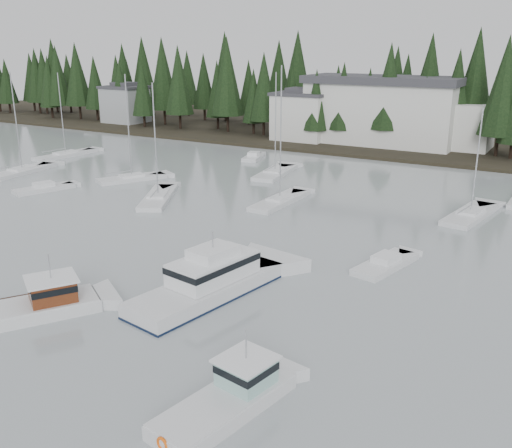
% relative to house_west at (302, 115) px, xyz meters
% --- Properties ---
extents(far_shore_land, '(240.00, 54.00, 1.00)m').
position_rel_house_west_xyz_m(far_shore_land, '(18.00, 18.00, -4.65)').
color(far_shore_land, black).
rests_on(far_shore_land, ground).
extents(conifer_treeline, '(200.00, 22.00, 20.00)m').
position_rel_house_west_xyz_m(conifer_treeline, '(18.00, 7.00, -4.65)').
color(conifer_treeline, black).
rests_on(conifer_treeline, ground).
extents(house_west, '(9.54, 7.42, 8.75)m').
position_rel_house_west_xyz_m(house_west, '(0.00, 0.00, 0.00)').
color(house_west, silver).
rests_on(house_west, ground).
extents(house_far_west, '(8.48, 7.42, 8.25)m').
position_rel_house_west_xyz_m(house_far_west, '(-42.00, 2.00, -0.25)').
color(house_far_west, '#999EA0').
rests_on(house_far_west, ground).
extents(harbor_inn, '(29.50, 11.50, 10.90)m').
position_rel_house_west_xyz_m(harbor_inn, '(15.04, 3.34, 1.12)').
color(harbor_inn, silver).
rests_on(harbor_inn, ground).
extents(lobster_boat_brown, '(7.38, 9.26, 4.47)m').
position_rel_house_west_xyz_m(lobster_boat_brown, '(14.03, -68.30, -4.15)').
color(lobster_boat_brown, silver).
rests_on(lobster_boat_brown, ground).
extents(cabin_cruiser_center, '(5.77, 12.52, 5.18)m').
position_rel_house_west_xyz_m(cabin_cruiser_center, '(22.03, -60.15, -3.88)').
color(cabin_cruiser_center, silver).
rests_on(cabin_cruiser_center, ground).
extents(lobster_boat_teal, '(3.97, 7.90, 4.20)m').
position_rel_house_west_xyz_m(lobster_boat_teal, '(30.07, -70.13, -4.15)').
color(lobster_boat_teal, silver).
rests_on(lobster_boat_teal, ground).
extents(sailboat_0, '(4.31, 10.00, 13.56)m').
position_rel_house_west_xyz_m(sailboat_0, '(8.13, -24.84, -4.59)').
color(sailboat_0, silver).
rests_on(sailboat_0, ground).
extents(sailboat_1, '(2.74, 9.57, 14.87)m').
position_rel_house_west_xyz_m(sailboat_1, '(15.19, -36.91, -4.57)').
color(sailboat_1, silver).
rests_on(sailboat_1, ground).
extents(sailboat_3, '(4.20, 9.95, 11.22)m').
position_rel_house_west_xyz_m(sailboat_3, '(33.94, -31.99, -4.60)').
color(sailboat_3, silver).
rests_on(sailboat_3, ground).
extents(sailboat_5, '(6.31, 8.69, 13.46)m').
position_rel_house_west_xyz_m(sailboat_5, '(-5.86, -36.78, -4.57)').
color(sailboat_5, silver).
rests_on(sailboat_5, ground).
extents(sailboat_7, '(7.20, 10.28, 13.08)m').
position_rel_house_west_xyz_m(sailboat_7, '(2.94, -42.33, -4.59)').
color(sailboat_7, silver).
rests_on(sailboat_7, ground).
extents(sailboat_8, '(3.87, 10.26, 13.54)m').
position_rel_house_west_xyz_m(sailboat_8, '(-21.43, -40.73, -4.59)').
color(sailboat_8, silver).
rests_on(sailboat_8, ground).
extents(sailboat_9, '(3.13, 10.55, 12.88)m').
position_rel_house_west_xyz_m(sailboat_9, '(-25.39, -29.69, -4.59)').
color(sailboat_9, silver).
rests_on(sailboat_9, ground).
extents(runabout_0, '(4.27, 7.14, 1.42)m').
position_rel_house_west_xyz_m(runabout_0, '(-11.09, -45.94, -4.52)').
color(runabout_0, silver).
rests_on(runabout_0, ground).
extents(runabout_1, '(3.60, 6.90, 1.42)m').
position_rel_house_west_xyz_m(runabout_1, '(30.81, -49.18, -4.52)').
color(runabout_1, silver).
rests_on(runabout_1, ground).
extents(runabout_3, '(3.63, 6.15, 1.42)m').
position_rel_house_west_xyz_m(runabout_3, '(0.29, -17.02, -4.52)').
color(runabout_3, silver).
rests_on(runabout_3, ground).
extents(mooring_buoy_dark, '(0.37, 0.37, 0.37)m').
position_rel_house_west_xyz_m(mooring_buoy_dark, '(29.70, -70.43, -4.65)').
color(mooring_buoy_dark, black).
rests_on(mooring_buoy_dark, ground).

